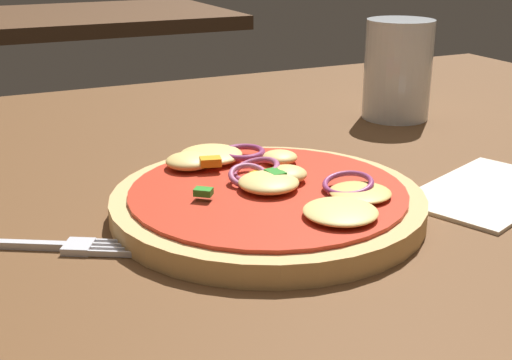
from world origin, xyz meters
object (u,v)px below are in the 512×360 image
(pizza, at_px, (268,198))
(napkin, at_px, (488,191))
(fork, at_px, (25,245))
(beer_glass, at_px, (397,75))

(pizza, bearing_deg, napkin, -12.27)
(fork, bearing_deg, napkin, -8.58)
(napkin, bearing_deg, pizza, 167.73)
(pizza, xyz_separation_m, beer_glass, (0.25, 0.19, 0.04))
(pizza, height_order, napkin, pizza)
(fork, bearing_deg, pizza, -4.67)
(pizza, xyz_separation_m, fork, (-0.17, 0.01, -0.01))
(pizza, relative_size, beer_glass, 2.12)
(napkin, bearing_deg, beer_glass, 71.90)
(pizza, relative_size, fork, 1.44)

